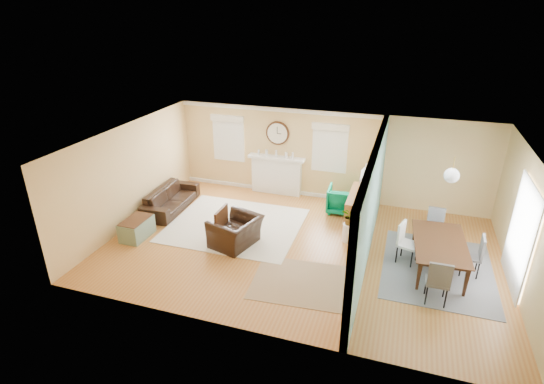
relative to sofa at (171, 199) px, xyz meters
The scene contains 29 objects.
floor 4.09m from the sofa, 13.03° to the right, with size 9.00×9.00×0.00m, color #A96027.
wall_back 4.60m from the sofa, 27.62° to the left, with size 9.00×0.02×2.60m, color tan.
wall_front 5.67m from the sofa, 44.60° to the right, with size 9.00×0.02×2.60m, color tan.
wall_left 1.46m from the sofa, 119.73° to the right, with size 0.02×6.00×2.60m, color tan.
wall_right 8.58m from the sofa, ahead, with size 0.02×6.00×2.60m, color tan.
ceiling 4.68m from the sofa, 13.03° to the right, with size 9.00×6.00×0.02m, color white.
partition 5.62m from the sofa, ahead, with size 0.17×6.00×2.60m.
fireplace 3.17m from the sofa, 38.38° to the left, with size 1.70×0.30×1.17m.
wall_clock 3.56m from the sofa, 39.59° to the left, with size 0.70×0.07×0.70m.
window_left 2.61m from the sofa, 65.54° to the left, with size 1.05×0.13×1.42m.
window_right 4.71m from the sofa, 26.80° to the left, with size 1.05×0.13×1.42m.
french_doors 8.52m from the sofa, ahead, with size 0.06×1.70×2.20m.
pendant 7.29m from the sofa, ahead, with size 0.30×0.30×0.55m.
rug_cream 2.14m from the sofa, 10.10° to the right, with size 3.32×2.88×0.02m, color beige.
rug_jute 4.88m from the sofa, 27.55° to the right, with size 1.95×1.60×0.01m, color #977B5D.
rug_grey 7.10m from the sofa, ahead, with size 2.28×2.85×0.01m, color slate.
sofa is the anchor object (origin of this frame).
eames_chair 2.79m from the sofa, 27.20° to the right, with size 1.10×0.96×0.71m, color black.
green_chair 4.75m from the sofa, 15.67° to the left, with size 0.77×0.79×0.72m, color #00733E.
trunk 1.69m from the sofa, 88.85° to the right, with size 0.52×0.85×0.49m.
credenza 5.15m from the sofa, ahead, with size 0.53×1.57×0.80m.
tv 5.19m from the sofa, ahead, with size 1.12×0.15×0.64m, color black.
garden_stool 5.02m from the sofa, ahead, with size 0.31×0.31×0.45m, color white.
potted_plant 5.03m from the sofa, ahead, with size 0.38×0.33×0.42m, color #337F33.
dining_table 7.09m from the sofa, ahead, with size 1.92×1.07×0.67m, color #4A2A19.
dining_chair_n 6.95m from the sofa, ahead, with size 0.40×0.40×0.87m.
dining_chair_s 7.24m from the sofa, 16.37° to the right, with size 0.43×0.43×0.96m.
dining_chair_w 6.42m from the sofa, ahead, with size 0.52×0.52×0.94m.
dining_chair_e 7.69m from the sofa, ahead, with size 0.42×0.42×0.92m.
Camera 1 is at (2.05, -8.42, 5.26)m, focal length 28.00 mm.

